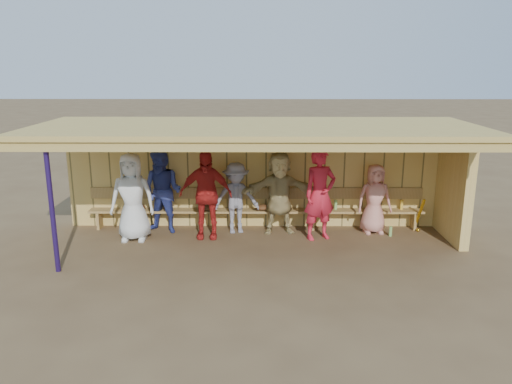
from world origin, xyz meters
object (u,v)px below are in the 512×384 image
at_px(player_h, 374,199).
at_px(player_b, 132,197).
at_px(player_e, 236,198).
at_px(player_f, 279,193).
at_px(player_g, 320,194).
at_px(bench, 256,206).
at_px(player_d, 206,195).
at_px(player_c, 163,192).

bearing_deg(player_h, player_b, 179.82).
height_order(player_e, player_f, player_f).
relative_size(player_b, player_h, 1.21).
relative_size(player_g, bench, 0.26).
distance_m(player_d, player_e, 0.74).
relative_size(player_c, player_f, 1.02).
relative_size(player_d, player_h, 1.23).
bearing_deg(player_e, player_b, -178.50).
bearing_deg(player_f, player_c, 175.16).
height_order(player_d, player_h, player_d).
distance_m(player_d, bench, 1.33).
relative_size(player_b, player_f, 1.03).
relative_size(player_b, player_d, 0.98).
xyz_separation_m(player_g, bench, (-1.36, 0.71, -0.46)).
distance_m(player_b, player_f, 3.17).
relative_size(player_c, player_d, 0.97).
distance_m(player_c, player_g, 3.45).
bearing_deg(player_h, player_g, -167.81).
bearing_deg(player_e, bench, 23.11).
bearing_deg(bench, player_b, -163.09).
height_order(player_c, player_f, player_c).
xyz_separation_m(player_c, player_d, (0.99, -0.34, 0.02)).
xyz_separation_m(player_f, bench, (-0.51, 0.31, -0.39)).
bearing_deg(bench, player_g, -27.56).
xyz_separation_m(player_d, player_f, (1.59, 0.34, -0.04)).
relative_size(player_b, player_e, 1.19).
bearing_deg(player_e, player_h, -11.24).
distance_m(player_g, player_h, 1.34).
height_order(player_d, player_f, player_d).
height_order(player_f, bench, player_f).
bearing_deg(player_g, player_f, 133.19).
xyz_separation_m(player_g, player_h, (1.26, 0.40, -0.21)).
height_order(player_e, bench, player_e).
xyz_separation_m(player_c, player_e, (1.62, 0.00, -0.14)).
xyz_separation_m(player_b, player_f, (3.13, 0.49, -0.02)).
bearing_deg(player_h, player_f, 174.47).
height_order(player_b, player_c, player_b).
bearing_deg(player_f, player_e, 175.16).
relative_size(player_d, player_e, 1.21).
xyz_separation_m(player_f, player_g, (0.84, -0.40, 0.07)).
height_order(player_c, bench, player_c).
xyz_separation_m(player_d, player_g, (2.44, -0.06, 0.03)).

